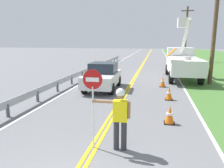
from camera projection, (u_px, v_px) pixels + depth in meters
name	position (u px, v px, depth m)	size (l,w,h in m)	color
centerline_yellow_left	(139.00, 70.00, 22.97)	(0.11, 110.00, 0.01)	yellow
centerline_yellow_right	(140.00, 70.00, 22.93)	(0.11, 110.00, 0.01)	yellow
edge_line_right	(174.00, 71.00, 22.23)	(0.12, 110.00, 0.01)	silver
edge_line_left	(107.00, 69.00, 23.66)	(0.12, 110.00, 0.01)	silver
flagger_worker	(120.00, 115.00, 6.00)	(1.09, 0.27, 1.83)	#2D2D33
stop_sign_paddle	(93.00, 92.00, 5.97)	(0.56, 0.04, 2.33)	silver
utility_bucket_truck	(182.00, 61.00, 17.67)	(2.67, 6.84, 4.97)	white
oncoming_sedan_nearest	(103.00, 76.00, 13.72)	(1.98, 4.14, 1.70)	silver
utility_pole_near	(216.00, 19.00, 14.55)	(1.80, 0.28, 8.76)	brown
utility_pole_mid	(186.00, 33.00, 31.84)	(1.80, 0.28, 7.96)	brown
traffic_cone_lead	(170.00, 115.00, 8.07)	(0.40, 0.40, 0.70)	orange
traffic_cone_mid	(169.00, 94.00, 11.30)	(0.40, 0.40, 0.70)	orange
traffic_cone_tail	(163.00, 82.00, 14.46)	(0.40, 0.40, 0.70)	orange
guardrail_left_shoulder	(87.00, 71.00, 18.60)	(0.10, 32.00, 0.71)	#9EA0A3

